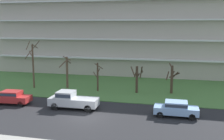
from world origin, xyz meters
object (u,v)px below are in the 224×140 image
tree_right (137,78)px  pickup_silver_near_left (72,100)px  tree_far_right (172,78)px  sedan_red_center_left (12,97)px  sedan_blue_center_right (176,108)px  tree_center (98,76)px  tree_far_left (33,63)px  tree_left (67,71)px

tree_right → pickup_silver_near_left: (-6.03, -8.57, -1.14)m
tree_far_right → sedan_red_center_left: size_ratio=0.94×
tree_far_right → sedan_red_center_left: bearing=-152.7°
sedan_red_center_left → sedan_blue_center_right: same height
pickup_silver_near_left → sedan_red_center_left: size_ratio=1.21×
tree_right → sedan_blue_center_right: tree_right is taller
tree_center → sedan_red_center_left: tree_center is taller
tree_far_left → tree_far_right: size_ratio=1.65×
sedan_red_center_left → tree_far_right: bearing=-156.1°
tree_far_right → sedan_blue_center_right: (0.64, -9.34, -1.24)m
tree_far_left → tree_far_right: tree_far_left is taller
tree_right → tree_far_right: (4.57, 0.77, -0.04)m
tree_right → sedan_red_center_left: bearing=-147.7°
tree_left → tree_far_left: bearing=-168.5°
tree_left → tree_right: tree_left is taller
tree_right → pickup_silver_near_left: bearing=-125.1°
tree_left → tree_center: size_ratio=1.17×
tree_far_left → tree_right: 15.31m
tree_far_right → pickup_silver_near_left: size_ratio=0.78×
sedan_blue_center_right → tree_far_right: bearing=-86.2°
tree_center → tree_far_left: bearing=-179.1°
tree_left → tree_far_right: bearing=1.3°
tree_left → pickup_silver_near_left: tree_left is taller
tree_far_right → pickup_silver_near_left: bearing=-138.6°
tree_far_left → tree_far_right: 19.89m
tree_far_left → tree_left: bearing=11.5°
tree_far_left → sedan_blue_center_right: 22.13m
tree_right → pickup_silver_near_left: 10.54m
tree_far_left → pickup_silver_near_left: bearing=-41.1°
pickup_silver_near_left → sedan_red_center_left: (-7.53, 0.00, -0.14)m
tree_far_left → tree_far_right: bearing=3.8°
pickup_silver_near_left → sedan_blue_center_right: 11.24m
tree_center → sedan_red_center_left: size_ratio=0.92×
tree_left → pickup_silver_near_left: (4.34, -9.01, -1.55)m
pickup_silver_near_left → sedan_blue_center_right: (11.24, 0.00, -0.14)m
tree_left → tree_right: bearing=-2.4°
tree_center → pickup_silver_near_left: (-0.57, -8.18, -1.16)m
tree_far_right → pickup_silver_near_left: tree_far_right is taller
pickup_silver_near_left → tree_far_right: bearing=-139.4°
sedan_blue_center_right → tree_right: bearing=-58.9°
tree_center → sedan_blue_center_right: tree_center is taller
tree_left → sedan_blue_center_right: bearing=-30.0°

